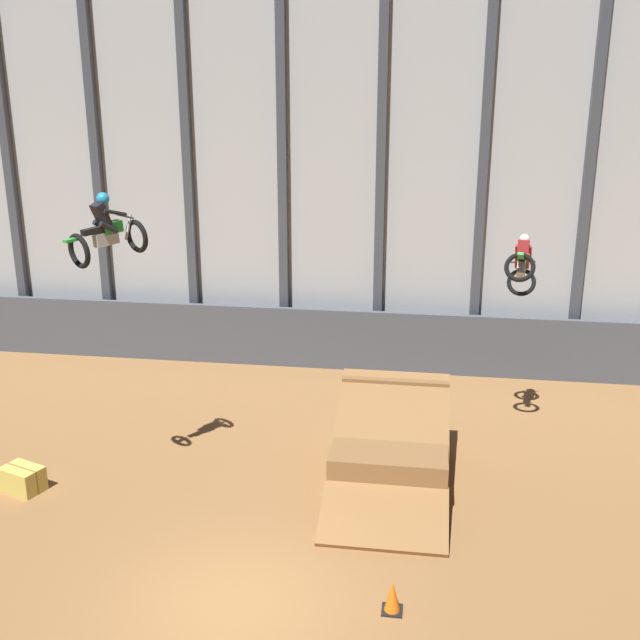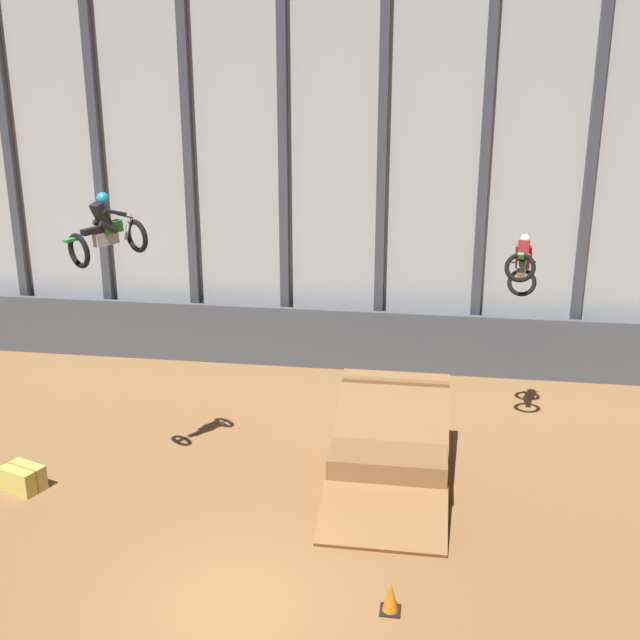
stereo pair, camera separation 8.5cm
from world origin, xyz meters
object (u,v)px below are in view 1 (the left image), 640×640
object	(u,v)px
rider_bike_right_air	(522,266)
hay_bale_trackside	(23,479)
dirt_ramp	(391,446)
rider_bike_left_air	(107,233)
traffic_cone_near_ramp	(392,597)

from	to	relation	value
rider_bike_right_air	hay_bale_trackside	world-z (taller)	rider_bike_right_air
dirt_ramp	hay_bale_trackside	distance (m)	8.39
rider_bike_right_air	rider_bike_left_air	bearing A→B (deg)	-145.28
rider_bike_right_air	traffic_cone_near_ramp	world-z (taller)	rider_bike_right_air
rider_bike_left_air	traffic_cone_near_ramp	bearing A→B (deg)	3.61
rider_bike_right_air	hay_bale_trackside	size ratio (longest dim) A/B	1.69
dirt_ramp	rider_bike_right_air	xyz separation A→B (m)	(2.95, 2.77, 3.76)
rider_bike_left_air	rider_bike_right_air	world-z (taller)	rider_bike_left_air
dirt_ramp	traffic_cone_near_ramp	xyz separation A→B (m)	(0.32, -4.93, -0.41)
rider_bike_left_air	traffic_cone_near_ramp	world-z (taller)	rider_bike_left_air
dirt_ramp	hay_bale_trackside	size ratio (longest dim) A/B	4.66
dirt_ramp	hay_bale_trackside	xyz separation A→B (m)	(-8.12, -2.05, -0.41)
rider_bike_left_air	hay_bale_trackside	world-z (taller)	rider_bike_left_air
hay_bale_trackside	traffic_cone_near_ramp	bearing A→B (deg)	-18.82
rider_bike_left_air	hay_bale_trackside	xyz separation A→B (m)	(-2.16, -0.71, -5.50)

